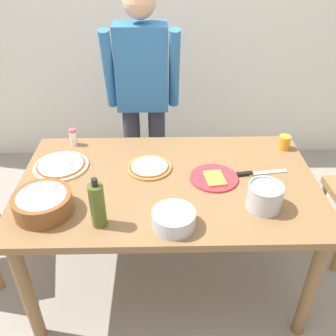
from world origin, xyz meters
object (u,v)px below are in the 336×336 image
object	(u,v)px
person_cook	(143,94)
steel_pot	(265,196)
salt_shaker	(73,137)
pizza_cooked_on_tray	(149,167)
plate_with_slice	(214,178)
chef_knife	(255,173)
dining_table	(168,194)
cup_orange	(284,142)
popcorn_bowl	(43,202)
olive_oil_bottle	(98,205)
mixing_bowl_steel	(174,219)
pizza_raw_on_board	(61,166)

from	to	relation	value
person_cook	steel_pot	xyz separation A→B (m)	(0.61, -0.98, -0.11)
steel_pot	salt_shaker	world-z (taller)	steel_pot
pizza_cooked_on_tray	plate_with_slice	bearing A→B (deg)	-17.30
salt_shaker	chef_knife	distance (m)	1.11
dining_table	cup_orange	size ratio (longest dim) A/B	18.82
dining_table	popcorn_bowl	size ratio (longest dim) A/B	5.71
olive_oil_bottle	cup_orange	distance (m)	1.23
plate_with_slice	mixing_bowl_steel	bearing A→B (deg)	-122.56
olive_oil_bottle	salt_shaker	xyz separation A→B (m)	(-0.26, 0.73, -0.06)
pizza_cooked_on_tray	popcorn_bowl	size ratio (longest dim) A/B	0.90
cup_orange	chef_knife	bearing A→B (deg)	-130.28
salt_shaker	mixing_bowl_steel	bearing A→B (deg)	-51.51
mixing_bowl_steel	popcorn_bowl	bearing A→B (deg)	169.91
mixing_bowl_steel	steel_pot	distance (m)	0.46
mixing_bowl_steel	steel_pot	size ratio (longest dim) A/B	1.15
cup_orange	olive_oil_bottle	bearing A→B (deg)	-147.54
olive_oil_bottle	salt_shaker	size ratio (longest dim) A/B	2.42
dining_table	person_cook	xyz separation A→B (m)	(-0.16, 0.76, 0.27)
pizza_raw_on_board	chef_knife	bearing A→B (deg)	-4.97
pizza_raw_on_board	salt_shaker	world-z (taller)	salt_shaker
pizza_raw_on_board	plate_with_slice	world-z (taller)	plate_with_slice
plate_with_slice	cup_orange	bearing A→B (deg)	34.09
steel_pot	chef_knife	bearing A→B (deg)	85.17
popcorn_bowl	mixing_bowl_steel	xyz separation A→B (m)	(0.62, -0.11, -0.02)
steel_pot	olive_oil_bottle	bearing A→B (deg)	-172.23
person_cook	chef_knife	xyz separation A→B (m)	(0.64, -0.70, -0.17)
pizza_raw_on_board	salt_shaker	bearing A→B (deg)	83.86
cup_orange	plate_with_slice	bearing A→B (deg)	-145.91
dining_table	chef_knife	size ratio (longest dim) A/B	5.51
pizza_cooked_on_tray	steel_pot	distance (m)	0.66
dining_table	steel_pot	world-z (taller)	steel_pot
dining_table	salt_shaker	size ratio (longest dim) A/B	15.09
plate_with_slice	popcorn_bowl	bearing A→B (deg)	-163.46
chef_knife	plate_with_slice	bearing A→B (deg)	-169.77
pizza_cooked_on_tray	salt_shaker	distance (m)	0.55
dining_table	chef_knife	bearing A→B (deg)	6.35
pizza_raw_on_board	salt_shaker	distance (m)	0.26
mixing_bowl_steel	chef_knife	distance (m)	0.62
pizza_cooked_on_tray	olive_oil_bottle	size ratio (longest dim) A/B	0.98
pizza_cooked_on_tray	steel_pot	size ratio (longest dim) A/B	1.45
plate_with_slice	cup_orange	world-z (taller)	cup_orange
mixing_bowl_steel	cup_orange	distance (m)	0.97
popcorn_bowl	salt_shaker	bearing A→B (deg)	88.15
dining_table	mixing_bowl_steel	xyz separation A→B (m)	(0.02, -0.35, 0.13)
plate_with_slice	person_cook	bearing A→B (deg)	118.51
steel_pot	dining_table	bearing A→B (deg)	153.79
person_cook	plate_with_slice	xyz separation A→B (m)	(0.40, -0.74, -0.17)
dining_table	person_cook	world-z (taller)	person_cook
mixing_bowl_steel	plate_with_slice	bearing A→B (deg)	57.44
pizza_cooked_on_tray	mixing_bowl_steel	size ratio (longest dim) A/B	1.26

